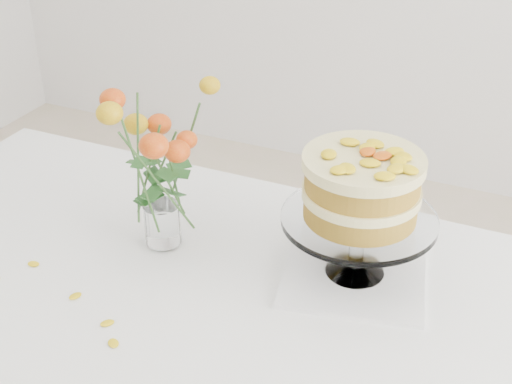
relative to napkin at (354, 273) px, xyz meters
The scene contains 8 objects.
table 0.40m from the napkin, 151.69° to the right, with size 1.43×0.93×0.76m.
napkin is the anchor object (origin of this frame).
cake_stand 0.18m from the napkin, behind, with size 0.30×0.30×0.27m.
rose_vase 0.46m from the napkin, behind, with size 0.33×0.33×0.38m.
stray_petal_a 0.54m from the napkin, 148.40° to the right, with size 0.03×0.02×0.00m, color yellow.
stray_petal_b 0.49m from the napkin, 138.18° to the right, with size 0.03×0.02×0.00m, color yellow.
stray_petal_c 0.49m from the napkin, 131.52° to the right, with size 0.03×0.02×0.00m, color yellow.
stray_petal_d 0.65m from the napkin, 158.73° to the right, with size 0.03×0.02×0.00m, color yellow.
Camera 1 is at (0.63, -0.93, 1.61)m, focal length 50.00 mm.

